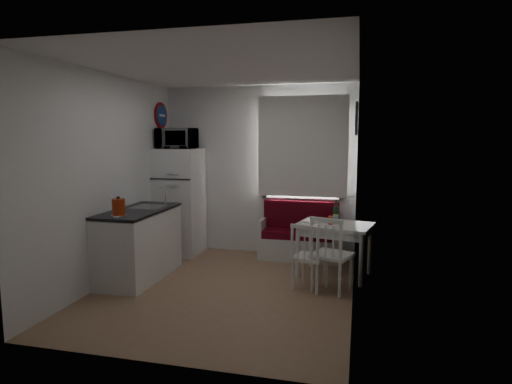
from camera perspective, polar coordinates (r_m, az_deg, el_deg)
floor at (r=5.29m, az=-4.17°, el=-12.79°), size 3.00×3.50×0.02m
ceiling at (r=5.03m, az=-4.46°, el=16.26°), size 3.00×3.50×0.02m
wall_back at (r=6.67m, az=0.30°, el=2.89°), size 3.00×0.02×2.60m
wall_front at (r=3.38m, az=-13.42°, el=-1.69°), size 3.00×0.02×2.60m
wall_left at (r=5.64m, az=-19.00°, el=1.66°), size 0.02×3.50×2.60m
wall_right at (r=4.76m, az=13.16°, el=0.88°), size 0.02×3.50×2.60m
window at (r=6.50m, az=6.28°, el=5.60°), size 1.22×0.06×1.47m
curtain at (r=6.43m, az=6.21°, el=6.02°), size 1.35×0.02×1.50m
kitchen_counter at (r=5.76m, az=-15.27°, el=-6.62°), size 0.62×1.32×1.16m
wall_sign at (r=6.87m, az=-12.50°, el=9.94°), size 0.03×0.40×0.40m
picture_frame at (r=5.83m, az=13.23°, el=9.43°), size 0.04×0.52×0.42m
bench at (r=6.47m, az=5.82°, el=-6.41°), size 1.19×0.46×0.85m
dining_table at (r=5.69m, az=10.43°, el=-4.95°), size 1.05×0.83×0.70m
chair_left at (r=5.10m, az=7.16°, el=-7.71°), size 0.47×0.47×0.43m
chair_right at (r=5.05m, az=10.08°, el=-7.19°), size 0.54×0.54×0.49m
fridge at (r=6.77m, az=-10.16°, el=-1.25°), size 0.66×0.66×1.64m
microwave at (r=6.65m, az=-10.53°, el=7.04°), size 0.56×0.38×0.31m
kettle at (r=5.17m, az=-17.85°, el=-1.94°), size 0.18×0.18×0.24m
wine_bottle at (r=5.74m, az=10.61°, el=-2.54°), size 0.07×0.07×0.29m
drinking_glass_orange at (r=5.61m, az=9.93°, el=-3.72°), size 0.07×0.07×0.11m
drinking_glass_blue at (r=5.71m, az=10.56°, el=-3.60°), size 0.06×0.06×0.10m
plate at (r=5.71m, az=7.45°, el=-3.95°), size 0.23×0.23×0.02m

